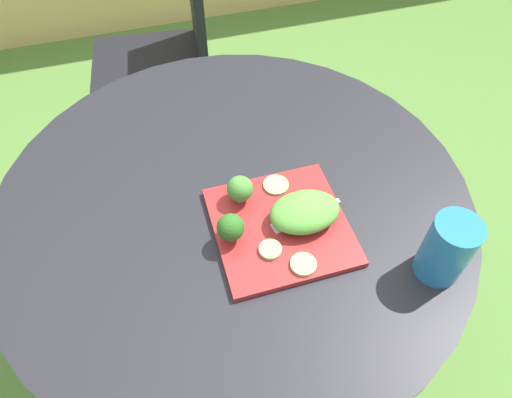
% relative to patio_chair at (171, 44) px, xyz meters
% --- Properties ---
extents(ground_plane, '(12.00, 12.00, 0.00)m').
position_rel_patio_chair_xyz_m(ground_plane, '(0.00, -0.94, -0.53)').
color(ground_plane, '#4C7533').
extents(patio_table, '(1.01, 1.01, 0.76)m').
position_rel_patio_chair_xyz_m(patio_table, '(0.00, -0.94, -0.01)').
color(patio_table, black).
rests_on(patio_table, ground_plane).
extents(patio_chair, '(0.49, 0.49, 0.90)m').
position_rel_patio_chair_xyz_m(patio_chair, '(0.00, 0.00, 0.00)').
color(patio_chair, black).
rests_on(patio_chair, ground_plane).
extents(salad_plate, '(0.26, 0.26, 0.01)m').
position_rel_patio_chair_xyz_m(salad_plate, '(0.07, -1.05, 0.24)').
color(salad_plate, maroon).
rests_on(salad_plate, patio_table).
extents(drinking_glass, '(0.08, 0.08, 0.14)m').
position_rel_patio_chair_xyz_m(drinking_glass, '(0.32, -1.22, 0.29)').
color(drinking_glass, '#236BA8').
rests_on(drinking_glass, patio_table).
extents(fork, '(0.15, 0.05, 0.00)m').
position_rel_patio_chair_xyz_m(fork, '(0.11, -1.05, 0.25)').
color(fork, silver).
rests_on(fork, salad_plate).
extents(lettuce_mound, '(0.14, 0.10, 0.05)m').
position_rel_patio_chair_xyz_m(lettuce_mound, '(0.12, -1.06, 0.27)').
color(lettuce_mound, '#519338').
rests_on(lettuce_mound, salad_plate).
extents(broccoli_floret_0, '(0.05, 0.05, 0.06)m').
position_rel_patio_chair_xyz_m(broccoli_floret_0, '(0.01, -0.97, 0.28)').
color(broccoli_floret_0, '#99B770').
rests_on(broccoli_floret_0, salad_plate).
extents(broccoli_floret_1, '(0.05, 0.05, 0.06)m').
position_rel_patio_chair_xyz_m(broccoli_floret_1, '(-0.03, -1.06, 0.28)').
color(broccoli_floret_1, '#99B770').
rests_on(broccoli_floret_1, salad_plate).
extents(cucumber_slice_0, '(0.05, 0.05, 0.01)m').
position_rel_patio_chair_xyz_m(cucumber_slice_0, '(0.08, -1.15, 0.25)').
color(cucumber_slice_0, '#8EB766').
rests_on(cucumber_slice_0, salad_plate).
extents(cucumber_slice_1, '(0.04, 0.04, 0.01)m').
position_rel_patio_chair_xyz_m(cucumber_slice_1, '(0.03, -1.11, 0.25)').
color(cucumber_slice_1, '#8EB766').
rests_on(cucumber_slice_1, salad_plate).
extents(cucumber_slice_2, '(0.05, 0.05, 0.01)m').
position_rel_patio_chair_xyz_m(cucumber_slice_2, '(0.09, -0.96, 0.25)').
color(cucumber_slice_2, '#8EB766').
rests_on(cucumber_slice_2, salad_plate).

